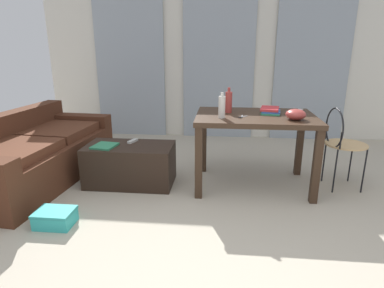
{
  "coord_description": "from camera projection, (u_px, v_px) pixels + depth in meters",
  "views": [
    {
      "loc": [
        0.1,
        -1.88,
        1.44
      ],
      "look_at": [
        -0.23,
        1.46,
        0.42
      ],
      "focal_mm": 30.17,
      "sensor_mm": 36.0,
      "label": 1
    }
  ],
  "objects": [
    {
      "name": "ground_plane",
      "position": [
        212.0,
        186.0,
        3.47
      ],
      "size": [
        8.24,
        8.24,
        0.0
      ],
      "primitive_type": "plane",
      "color": "#B2A893"
    },
    {
      "name": "wall_back",
      "position": [
        219.0,
        55.0,
        5.11
      ],
      "size": [
        5.57,
        0.1,
        2.61
      ],
      "primitive_type": "cube",
      "color": "silver",
      "rests_on": "ground"
    },
    {
      "name": "curtains",
      "position": [
        218.0,
        67.0,
        5.08
      ],
      "size": [
        3.96,
        0.03,
        2.25
      ],
      "color": "#99A3AD",
      "rests_on": "ground"
    },
    {
      "name": "couch",
      "position": [
        33.0,
        154.0,
        3.58
      ],
      "size": [
        1.08,
        2.05,
        0.73
      ],
      "color": "#4C2819",
      "rests_on": "ground"
    },
    {
      "name": "coffee_table",
      "position": [
        130.0,
        164.0,
        3.49
      ],
      "size": [
        0.93,
        0.51,
        0.43
      ],
      "color": "black",
      "rests_on": "ground"
    },
    {
      "name": "craft_table",
      "position": [
        255.0,
        126.0,
        3.32
      ],
      "size": [
        1.2,
        0.82,
        0.77
      ],
      "color": "#382619",
      "rests_on": "ground"
    },
    {
      "name": "wire_chair",
      "position": [
        340.0,
        138.0,
        3.31
      ],
      "size": [
        0.42,
        0.43,
        0.86
      ],
      "color": "tan",
      "rests_on": "ground"
    },
    {
      "name": "bottle_near",
      "position": [
        222.0,
        107.0,
        3.12
      ],
      "size": [
        0.07,
        0.07,
        0.25
      ],
      "color": "beige",
      "rests_on": "craft_table"
    },
    {
      "name": "bottle_far",
      "position": [
        229.0,
        102.0,
        3.37
      ],
      "size": [
        0.07,
        0.07,
        0.26
      ],
      "color": "#99332D",
      "rests_on": "craft_table"
    },
    {
      "name": "bowl",
      "position": [
        296.0,
        114.0,
        3.06
      ],
      "size": [
        0.19,
        0.19,
        0.1
      ],
      "primitive_type": "ellipsoid",
      "color": "#9E3833",
      "rests_on": "craft_table"
    },
    {
      "name": "book_stack",
      "position": [
        270.0,
        111.0,
        3.37
      ],
      "size": [
        0.24,
        0.32,
        0.06
      ],
      "color": "#2D7F56",
      "rests_on": "craft_table"
    },
    {
      "name": "tv_remote_on_table",
      "position": [
        298.0,
        111.0,
        3.44
      ],
      "size": [
        0.13,
        0.18,
        0.02
      ],
      "primitive_type": "cube",
      "rotation": [
        0.0,
        0.0,
        -0.53
      ],
      "color": "#B7B7B2",
      "rests_on": "craft_table"
    },
    {
      "name": "scissors",
      "position": [
        242.0,
        117.0,
        3.18
      ],
      "size": [
        0.1,
        0.12,
        0.0
      ],
      "color": "#9EA0A5",
      "rests_on": "craft_table"
    },
    {
      "name": "tv_remote_primary",
      "position": [
        133.0,
        141.0,
        3.54
      ],
      "size": [
        0.09,
        0.15,
        0.02
      ],
      "primitive_type": "cube",
      "rotation": [
        0.0,
        0.0,
        -0.34
      ],
      "color": "#B7B7B2",
      "rests_on": "coffee_table"
    },
    {
      "name": "magazine",
      "position": [
        105.0,
        146.0,
        3.37
      ],
      "size": [
        0.26,
        0.28,
        0.02
      ],
      "primitive_type": "cube",
      "rotation": [
        0.0,
        0.0,
        -0.16
      ],
      "color": "#2D7F56",
      "rests_on": "coffee_table"
    },
    {
      "name": "shoebox",
      "position": [
        55.0,
        218.0,
        2.7
      ],
      "size": [
        0.31,
        0.24,
        0.13
      ],
      "color": "#33B2AD",
      "rests_on": "ground"
    }
  ]
}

